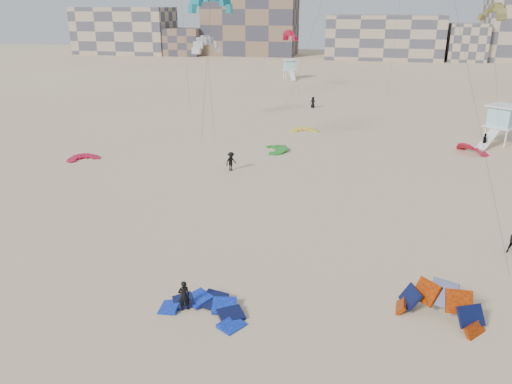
% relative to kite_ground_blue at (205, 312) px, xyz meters
% --- Properties ---
extents(ground, '(320.00, 320.00, 0.00)m').
position_rel_kite_ground_blue_xyz_m(ground, '(0.78, 2.92, 0.00)').
color(ground, '#D0B78B').
rests_on(ground, ground).
extents(kite_ground_blue, '(4.99, 5.16, 1.44)m').
position_rel_kite_ground_blue_xyz_m(kite_ground_blue, '(0.00, 0.00, 0.00)').
color(kite_ground_blue, blue).
rests_on(kite_ground_blue, ground).
extents(kite_ground_orange, '(5.55, 5.47, 4.20)m').
position_rel_kite_ground_blue_xyz_m(kite_ground_orange, '(11.32, 1.96, 0.00)').
color(kite_ground_orange, '#D83400').
rests_on(kite_ground_orange, ground).
extents(kite_ground_red, '(4.19, 4.21, 1.04)m').
position_rel_kite_ground_blue_xyz_m(kite_ground_red, '(-20.07, 22.80, 0.00)').
color(kite_ground_red, red).
rests_on(kite_ground_red, ground).
extents(kite_ground_green, '(4.49, 4.33, 1.29)m').
position_rel_kite_ground_blue_xyz_m(kite_ground_green, '(-1.86, 30.12, 0.00)').
color(kite_ground_green, green).
rests_on(kite_ground_green, ground).
extents(kite_ground_red_far, '(4.86, 4.83, 3.23)m').
position_rel_kite_ground_blue_xyz_m(kite_ground_red_far, '(18.23, 33.56, 0.00)').
color(kite_ground_red_far, red).
rests_on(kite_ground_red_far, ground).
extents(kite_ground_yellow, '(3.74, 3.88, 0.84)m').
position_rel_kite_ground_blue_xyz_m(kite_ground_yellow, '(-0.00, 39.47, 0.00)').
color(kite_ground_yellow, yellow).
rests_on(kite_ground_yellow, ground).
extents(kitesurfer_main, '(0.71, 0.65, 1.64)m').
position_rel_kite_ground_blue_xyz_m(kitesurfer_main, '(-1.05, 0.02, 0.82)').
color(kitesurfer_main, black).
rests_on(kitesurfer_main, ground).
extents(kitesurfer_c, '(1.21, 1.32, 1.79)m').
position_rel_kite_ground_blue_xyz_m(kitesurfer_c, '(-4.67, 22.46, 0.89)').
color(kitesurfer_c, black).
rests_on(kitesurfer_c, ground).
extents(kitesurfer_d, '(0.53, 1.03, 1.69)m').
position_rel_kite_ground_blue_xyz_m(kitesurfer_d, '(19.82, 35.60, 0.84)').
color(kitesurfer_d, black).
rests_on(kitesurfer_d, ground).
extents(kitesurfer_e, '(0.89, 0.66, 1.65)m').
position_rel_kite_ground_blue_xyz_m(kitesurfer_e, '(-0.64, 54.57, 0.83)').
color(kitesurfer_e, black).
rests_on(kitesurfer_e, ground).
extents(kite_fly_teal_a, '(4.84, 5.18, 14.80)m').
position_rel_kite_ground_blue_xyz_m(kite_fly_teal_a, '(-6.90, 24.73, 14.56)').
color(kite_fly_teal_a, teal).
rests_on(kite_fly_teal_a, ground).
extents(kite_fly_grey, '(6.86, 13.79, 10.03)m').
position_rel_kite_ground_blue_xyz_m(kite_fly_grey, '(-12.71, 41.28, 9.66)').
color(kite_fly_grey, silver).
rests_on(kite_fly_grey, ground).
extents(kite_fly_olive, '(4.74, 10.48, 14.00)m').
position_rel_kite_ground_blue_xyz_m(kite_fly_olive, '(19.90, 41.50, 13.59)').
color(kite_fly_olive, olive).
rests_on(kite_fly_olive, ground).
extents(kite_fly_red, '(5.84, 14.11, 9.68)m').
position_rel_kite_ground_blue_xyz_m(kite_fly_red, '(-6.71, 70.18, 9.37)').
color(kite_fly_red, red).
rests_on(kite_fly_red, ground).
extents(lifeguard_tower_near, '(4.26, 6.48, 4.31)m').
position_rel_kite_ground_blue_xyz_m(lifeguard_tower_near, '(21.88, 38.20, 2.13)').
color(lifeguard_tower_near, white).
rests_on(lifeguard_tower_near, ground).
extents(lifeguard_tower_far, '(3.62, 5.89, 3.97)m').
position_rel_kite_ground_blue_xyz_m(lifeguard_tower_far, '(-8.93, 85.48, 1.97)').
color(lifeguard_tower_far, white).
rests_on(lifeguard_tower_far, ground).
extents(condo_west_a, '(30.00, 15.00, 14.00)m').
position_rel_kite_ground_blue_xyz_m(condo_west_a, '(-69.22, 132.92, 7.00)').
color(condo_west_a, tan).
rests_on(condo_west_a, ground).
extents(condo_west_b, '(28.00, 14.00, 18.00)m').
position_rel_kite_ground_blue_xyz_m(condo_west_b, '(-29.22, 136.92, 9.00)').
color(condo_west_b, '#786049').
rests_on(condo_west_b, ground).
extents(condo_mid, '(32.00, 16.00, 12.00)m').
position_rel_kite_ground_blue_xyz_m(condo_mid, '(10.78, 132.92, 6.00)').
color(condo_mid, tan).
rests_on(condo_mid, ground).
extents(condo_fill_left, '(12.00, 10.00, 8.00)m').
position_rel_kite_ground_blue_xyz_m(condo_fill_left, '(-49.22, 130.92, 4.00)').
color(condo_fill_left, '#786049').
rests_on(condo_fill_left, ground).
extents(condo_fill_right, '(10.00, 10.00, 10.00)m').
position_rel_kite_ground_blue_xyz_m(condo_fill_right, '(32.78, 130.92, 5.00)').
color(condo_fill_right, tan).
rests_on(condo_fill_right, ground).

